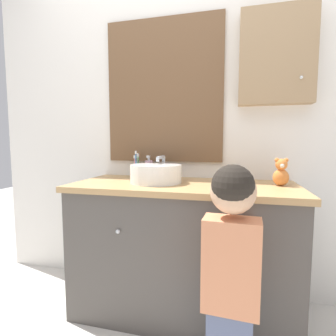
{
  "coord_description": "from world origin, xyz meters",
  "views": [
    {
      "loc": [
        0.31,
        -1.28,
        1.1
      ],
      "look_at": [
        -0.08,
        0.25,
        0.94
      ],
      "focal_mm": 28.0,
      "sensor_mm": 36.0,
      "label": 1
    }
  ],
  "objects_px": {
    "soap_dispenser": "(149,169)",
    "teddy_bear": "(281,173)",
    "sink_basin": "(156,173)",
    "child_figure": "(232,260)",
    "toothbrush_holder": "(137,171)"
  },
  "relations": [
    {
      "from": "teddy_bear",
      "to": "toothbrush_holder",
      "type": "bearing_deg",
      "value": 171.83
    },
    {
      "from": "soap_dispenser",
      "to": "teddy_bear",
      "type": "xyz_separation_m",
      "value": [
        0.86,
        -0.14,
        0.01
      ]
    },
    {
      "from": "teddy_bear",
      "to": "sink_basin",
      "type": "bearing_deg",
      "value": -175.78
    },
    {
      "from": "soap_dispenser",
      "to": "teddy_bear",
      "type": "bearing_deg",
      "value": -9.22
    },
    {
      "from": "child_figure",
      "to": "toothbrush_holder",
      "type": "bearing_deg",
      "value": 135.28
    },
    {
      "from": "sink_basin",
      "to": "child_figure",
      "type": "relative_size",
      "value": 0.37
    },
    {
      "from": "sink_basin",
      "to": "soap_dispenser",
      "type": "xyz_separation_m",
      "value": [
        -0.11,
        0.2,
        0.01
      ]
    },
    {
      "from": "sink_basin",
      "to": "soap_dispenser",
      "type": "bearing_deg",
      "value": 120.36
    },
    {
      "from": "toothbrush_holder",
      "to": "teddy_bear",
      "type": "distance_m",
      "value": 0.97
    },
    {
      "from": "soap_dispenser",
      "to": "sink_basin",
      "type": "bearing_deg",
      "value": -59.64
    },
    {
      "from": "soap_dispenser",
      "to": "teddy_bear",
      "type": "relative_size",
      "value": 0.98
    },
    {
      "from": "sink_basin",
      "to": "child_figure",
      "type": "distance_m",
      "value": 0.75
    },
    {
      "from": "toothbrush_holder",
      "to": "sink_basin",
      "type": "bearing_deg",
      "value": -42.96
    },
    {
      "from": "toothbrush_holder",
      "to": "child_figure",
      "type": "xyz_separation_m",
      "value": [
        0.69,
        -0.68,
        -0.29
      ]
    },
    {
      "from": "soap_dispenser",
      "to": "teddy_bear",
      "type": "height_order",
      "value": "teddy_bear"
    }
  ]
}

